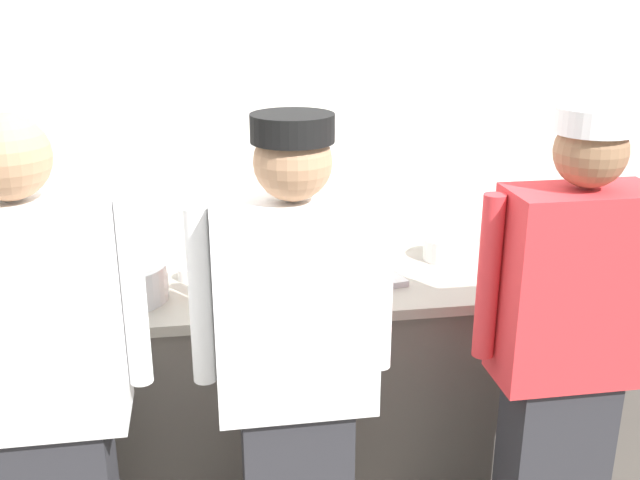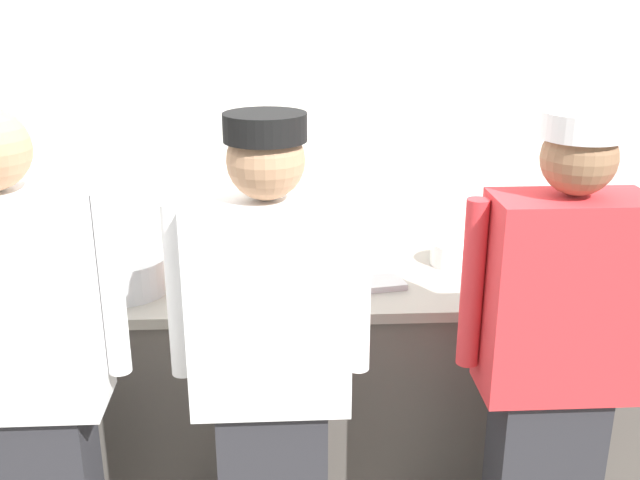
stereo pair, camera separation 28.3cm
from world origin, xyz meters
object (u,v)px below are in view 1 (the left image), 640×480
object	(u,v)px
chef_near_left	(41,396)
ramekin_orange_sauce	(603,268)
squeeze_bottle_spare	(202,273)
ramekin_green_sauce	(105,271)
mixing_bowl_steel	(122,282)
plate_stack_front	(447,248)
chef_far_right	(566,349)
ramekin_yellow_sauce	(189,273)
plate_stack_rear	(24,278)
sheet_tray	(336,276)
squeeze_bottle_primary	(221,261)
chef_center	(295,373)

from	to	relation	value
chef_near_left	ramekin_orange_sauce	xyz separation A→B (m)	(2.07, 0.61, 0.03)
squeeze_bottle_spare	ramekin_green_sauce	bearing A→B (deg)	144.97
chef_near_left	mixing_bowl_steel	distance (m)	0.69
plate_stack_front	squeeze_bottle_spare	size ratio (longest dim) A/B	0.97
chef_far_right	ramekin_yellow_sauce	bearing A→B (deg)	147.87
plate_stack_rear	ramekin_orange_sauce	bearing A→B (deg)	-5.90
plate_stack_front	chef_near_left	bearing A→B (deg)	-149.81
chef_near_left	ramekin_green_sauce	size ratio (longest dim) A/B	16.15
sheet_tray	squeeze_bottle_primary	xyz separation A→B (m)	(-0.45, 0.01, 0.09)
chef_near_left	plate_stack_rear	bearing A→B (deg)	104.71
chef_center	chef_far_right	distance (m)	0.90
squeeze_bottle_primary	ramekin_green_sauce	xyz separation A→B (m)	(-0.46, 0.16, -0.08)
plate_stack_front	squeeze_bottle_spare	distance (m)	1.07
ramekin_orange_sauce	ramekin_yellow_sauce	distance (m)	1.67
plate_stack_front	ramekin_yellow_sauce	xyz separation A→B (m)	(-1.09, -0.06, -0.02)
sheet_tray	ramekin_green_sauce	bearing A→B (deg)	169.46
mixing_bowl_steel	sheet_tray	distance (m)	0.82
chef_near_left	squeeze_bottle_spare	size ratio (longest dim) A/B	8.28
chef_far_right	plate_stack_front	world-z (taller)	chef_far_right
ramekin_green_sauce	chef_far_right	bearing A→B (deg)	-28.49
chef_far_right	mixing_bowl_steel	size ratio (longest dim) A/B	5.05
chef_far_right	sheet_tray	bearing A→B (deg)	133.58
ramekin_green_sauce	chef_center	bearing A→B (deg)	-52.85
sheet_tray	squeeze_bottle_primary	distance (m)	0.46
squeeze_bottle_primary	ramekin_yellow_sauce	distance (m)	0.17
chef_far_right	squeeze_bottle_primary	distance (m)	1.30
plate_stack_front	chef_far_right	bearing A→B (deg)	-80.91
mixing_bowl_steel	chef_center	bearing A→B (deg)	-48.38
plate_stack_rear	squeeze_bottle_primary	world-z (taller)	squeeze_bottle_primary
chef_center	ramekin_yellow_sauce	bearing A→B (deg)	112.29
chef_center	ramekin_yellow_sauce	world-z (taller)	chef_center
squeeze_bottle_primary	ramekin_yellow_sauce	size ratio (longest dim) A/B	2.28
ramekin_green_sauce	plate_stack_rear	bearing A→B (deg)	-171.25
squeeze_bottle_spare	ramekin_orange_sauce	xyz separation A→B (m)	(1.61, -0.01, -0.07)
chef_near_left	mixing_bowl_steel	xyz separation A→B (m)	(0.17, 0.66, 0.07)
ramekin_yellow_sauce	ramekin_green_sauce	distance (m)	0.34
sheet_tray	ramekin_green_sauce	xyz separation A→B (m)	(-0.91, 0.17, 0.01)
chef_near_left	plate_stack_front	distance (m)	1.74
ramekin_green_sauce	ramekin_orange_sauce	bearing A→B (deg)	-8.09
plate_stack_front	ramekin_orange_sauce	size ratio (longest dim) A/B	2.10
sheet_tray	ramekin_green_sauce	world-z (taller)	ramekin_green_sauce
chef_near_left	mixing_bowl_steel	bearing A→B (deg)	75.39
chef_near_left	squeeze_bottle_primary	bearing A→B (deg)	53.70
chef_center	ramekin_orange_sauce	size ratio (longest dim) A/B	17.53
mixing_bowl_steel	squeeze_bottle_spare	distance (m)	0.30
mixing_bowl_steel	ramekin_orange_sauce	bearing A→B (deg)	-1.56
plate_stack_rear	ramekin_orange_sauce	xyz separation A→B (m)	(2.30, -0.24, -0.01)
plate_stack_front	plate_stack_rear	size ratio (longest dim) A/B	0.85
chef_far_right	squeeze_bottle_spare	size ratio (longest dim) A/B	8.11
plate_stack_rear	ramekin_yellow_sauce	distance (m)	0.64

